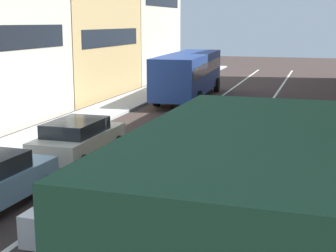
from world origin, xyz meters
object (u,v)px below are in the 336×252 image
at_px(sedan_left_lane_third, 78,139).
at_px(coupe_centre_lane_fourth, 210,115).
at_px(removalist_box_truck, 246,223).
at_px(bus_mid_queue_primary, 189,72).
at_px(sedan_right_lane_behind_truck, 264,170).
at_px(hatchback_centre_lane_third, 177,146).
at_px(sedan_centre_lane_second, 102,198).

height_order(sedan_left_lane_third, coupe_centre_lane_fourth, same).
xyz_separation_m(removalist_box_truck, bus_mid_queue_primary, (-7.19, 24.24, -0.21)).
height_order(removalist_box_truck, coupe_centre_lane_fourth, removalist_box_truck).
height_order(coupe_centre_lane_fourth, sedan_right_lane_behind_truck, same).
relative_size(removalist_box_truck, coupe_centre_lane_fourth, 1.79).
distance_m(coupe_centre_lane_fourth, bus_mid_queue_primary, 10.06).
relative_size(removalist_box_truck, sedan_right_lane_behind_truck, 1.76).
bearing_deg(bus_mid_queue_primary, hatchback_centre_lane_third, -169.71).
xyz_separation_m(sedan_right_lane_behind_truck, bus_mid_queue_primary, (-6.74, 17.42, 0.96)).
relative_size(hatchback_centre_lane_third, sedan_left_lane_third, 1.00).
bearing_deg(hatchback_centre_lane_third, sedan_centre_lane_second, 177.43).
bearing_deg(hatchback_centre_lane_third, sedan_left_lane_third, 89.94).
height_order(sedan_left_lane_third, sedan_right_lane_behind_truck, same).
xyz_separation_m(removalist_box_truck, coupe_centre_lane_fourth, (-3.73, 14.84, -1.18)).
bearing_deg(sedan_right_lane_behind_truck, removalist_box_truck, -172.78).
bearing_deg(removalist_box_truck, sedan_centre_lane_second, 50.20).
distance_m(hatchback_centre_lane_third, coupe_centre_lane_fourth, 6.03).
bearing_deg(coupe_centre_lane_fourth, hatchback_centre_lane_third, -179.96).
bearing_deg(sedan_centre_lane_second, coupe_centre_lane_fourth, 0.23).
bearing_deg(sedan_right_lane_behind_truck, bus_mid_queue_primary, 24.54).
bearing_deg(bus_mid_queue_primary, sedan_left_lane_third, 176.92).
relative_size(hatchback_centre_lane_third, sedan_right_lane_behind_truck, 0.98).
distance_m(coupe_centre_lane_fourth, sedan_right_lane_behind_truck, 8.67).
relative_size(removalist_box_truck, sedan_left_lane_third, 1.80).
relative_size(hatchback_centre_lane_third, bus_mid_queue_primary, 0.41).
xyz_separation_m(sedan_centre_lane_second, sedan_left_lane_third, (-3.37, 5.48, 0.00)).
xyz_separation_m(sedan_left_lane_third, coupe_centre_lane_fourth, (3.51, 5.99, 0.00)).
distance_m(hatchback_centre_lane_third, bus_mid_queue_primary, 15.87).
bearing_deg(hatchback_centre_lane_third, coupe_centre_lane_fourth, 1.97).
bearing_deg(coupe_centre_lane_fourth, sedan_left_lane_third, 148.21).
bearing_deg(bus_mid_queue_primary, removalist_box_truck, -166.38).
bearing_deg(removalist_box_truck, hatchback_centre_lane_third, 23.40).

